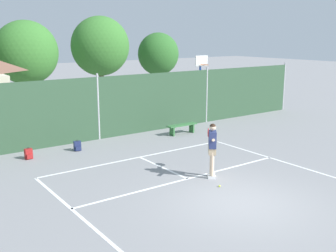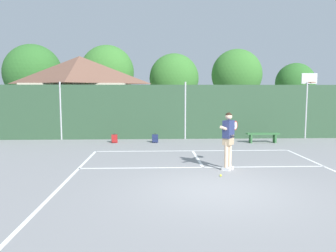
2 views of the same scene
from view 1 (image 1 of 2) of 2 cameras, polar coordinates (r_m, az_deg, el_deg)
ground_plane at (r=11.95m, az=10.29°, el=-10.63°), size 120.00×120.00×0.00m
court_markings at (r=12.37m, az=8.12°, el=-9.71°), size 8.30×11.10×0.01m
chainlink_fence at (r=18.65m, az=-9.78°, el=2.45°), size 26.09×0.09×3.01m
basketball_hoop at (r=23.66m, az=4.64°, el=6.87°), size 0.90×0.67×3.55m
tennis_player at (r=13.52m, az=6.24°, el=-2.74°), size 0.85×1.23×1.85m
tennis_ball at (r=13.02m, az=7.25°, el=-8.37°), size 0.07×0.07×0.07m
backpack_red at (r=16.59m, az=-19.01°, el=-3.75°), size 0.29×0.25×0.46m
backpack_navy at (r=17.20m, az=-12.62°, el=-2.78°), size 0.30×0.27×0.46m
courtside_bench at (r=19.58m, az=2.00°, el=-0.10°), size 1.60×0.36×0.48m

